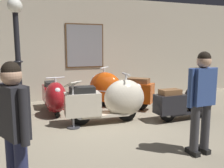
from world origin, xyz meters
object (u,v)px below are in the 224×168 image
at_px(scooter_0, 54,97).
at_px(visitor_1, 15,125).
at_px(scooter_3, 190,100).
at_px(info_stanchion, 73,109).
at_px(lamppost, 18,56).
at_px(scooter_2, 115,89).
at_px(scooter_1, 112,100).
at_px(visitor_0, 202,96).

bearing_deg(scooter_0, visitor_1, -14.86).
bearing_deg(scooter_3, info_stanchion, 171.99).
height_order(scooter_0, lamppost, lamppost).
distance_m(lamppost, info_stanchion, 1.59).
bearing_deg(info_stanchion, scooter_2, 43.19).
height_order(scooter_0, info_stanchion, info_stanchion).
relative_size(scooter_2, scooter_3, 1.07).
distance_m(scooter_1, visitor_1, 3.10).
relative_size(lamppost, visitor_1, 1.71).
height_order(visitor_1, info_stanchion, visitor_1).
xyz_separation_m(scooter_0, lamppost, (-0.78, -0.73, 1.07)).
relative_size(scooter_3, visitor_0, 0.99).
distance_m(visitor_0, visitor_1, 2.72).
relative_size(scooter_0, lamppost, 0.61).
xyz_separation_m(visitor_0, visitor_1, (-2.68, -0.41, -0.04)).
height_order(scooter_0, scooter_2, scooter_2).
xyz_separation_m(lamppost, visitor_1, (0.03, -2.82, -0.61)).
height_order(scooter_3, visitor_1, visitor_1).
xyz_separation_m(scooter_0, info_stanchion, (0.26, -1.23, -0.03)).
bearing_deg(scooter_1, visitor_0, -65.28).
xyz_separation_m(scooter_3, visitor_0, (-1.08, -1.65, 0.50)).
distance_m(scooter_2, lamppost, 2.79).
height_order(scooter_1, lamppost, lamppost).
height_order(lamppost, visitor_0, lamppost).
distance_m(scooter_0, visitor_1, 3.66).
bearing_deg(visitor_0, scooter_2, -0.04).
bearing_deg(lamppost, visitor_0, -41.60).
height_order(scooter_0, scooter_1, scooter_1).
relative_size(scooter_1, lamppost, 0.69).
xyz_separation_m(scooter_1, scooter_3, (1.85, -0.35, -0.06)).
height_order(lamppost, info_stanchion, lamppost).
distance_m(lamppost, visitor_1, 2.89).
bearing_deg(lamppost, info_stanchion, -25.74).
distance_m(scooter_0, visitor_0, 3.73).
bearing_deg(visitor_1, info_stanchion, 39.19).
relative_size(scooter_3, lamppost, 0.60).
height_order(scooter_3, lamppost, lamppost).
bearing_deg(scooter_2, lamppost, 61.47).
relative_size(scooter_1, visitor_1, 1.18).
height_order(scooter_2, info_stanchion, scooter_2).
relative_size(scooter_0, info_stanchion, 1.62).
distance_m(scooter_0, scooter_3, 3.36).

